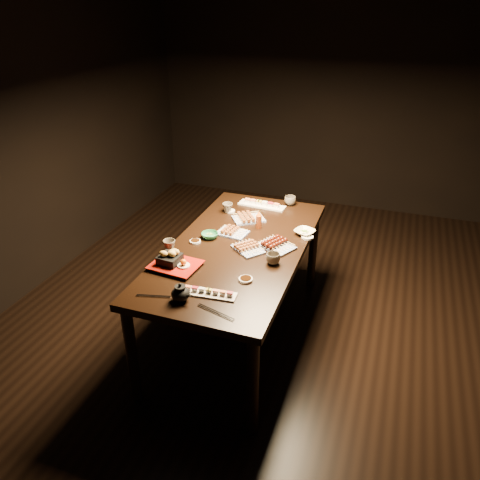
{
  "coord_description": "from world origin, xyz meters",
  "views": [
    {
      "loc": [
        0.87,
        -2.95,
        2.3
      ],
      "look_at": [
        -0.1,
        -0.2,
        0.77
      ],
      "focal_mm": 35.0,
      "sensor_mm": 36.0,
      "label": 1
    }
  ],
  "objects_px": {
    "teacup_far_left": "(228,208)",
    "teacup_far_right": "(290,201)",
    "dining_table": "(238,290)",
    "edamame_bowl_green": "(210,235)",
    "sushi_platter_far": "(262,203)",
    "teacup_near_left": "(169,245)",
    "condiment_bottle": "(259,220)",
    "yakitori_plate_right": "(248,247)",
    "teapot": "(180,292)",
    "yakitori_plate_left": "(249,216)",
    "sushi_platter_near": "(209,292)",
    "yakitori_plate_center": "(232,230)",
    "edamame_bowl_cream": "(305,232)",
    "tempura_tray": "(175,260)",
    "teacup_mid_right": "(273,259)"
  },
  "relations": [
    {
      "from": "dining_table",
      "to": "yakitori_plate_center",
      "type": "bearing_deg",
      "value": 133.87
    },
    {
      "from": "yakitori_plate_right",
      "to": "condiment_bottle",
      "type": "relative_size",
      "value": 1.57
    },
    {
      "from": "edamame_bowl_green",
      "to": "teacup_near_left",
      "type": "relative_size",
      "value": 1.45
    },
    {
      "from": "condiment_bottle",
      "to": "teacup_near_left",
      "type": "bearing_deg",
      "value": -131.13
    },
    {
      "from": "sushi_platter_far",
      "to": "teacup_mid_right",
      "type": "xyz_separation_m",
      "value": [
        0.34,
        -0.87,
        0.01
      ]
    },
    {
      "from": "sushi_platter_near",
      "to": "edamame_bowl_cream",
      "type": "bearing_deg",
      "value": 64.43
    },
    {
      "from": "dining_table",
      "to": "edamame_bowl_green",
      "type": "relative_size",
      "value": 14.89
    },
    {
      "from": "yakitori_plate_right",
      "to": "edamame_bowl_cream",
      "type": "distance_m",
      "value": 0.48
    },
    {
      "from": "dining_table",
      "to": "sushi_platter_near",
      "type": "relative_size",
      "value": 5.52
    },
    {
      "from": "teapot",
      "to": "teacup_far_right",
      "type": "bearing_deg",
      "value": 94.94
    },
    {
      "from": "dining_table",
      "to": "yakitori_plate_right",
      "type": "relative_size",
      "value": 8.45
    },
    {
      "from": "teacup_far_left",
      "to": "yakitori_plate_left",
      "type": "bearing_deg",
      "value": -21.92
    },
    {
      "from": "tempura_tray",
      "to": "teacup_mid_right",
      "type": "xyz_separation_m",
      "value": [
        0.58,
        0.25,
        -0.02
      ]
    },
    {
      "from": "sushi_platter_near",
      "to": "yakitori_plate_center",
      "type": "bearing_deg",
      "value": 95.34
    },
    {
      "from": "yakitori_plate_left",
      "to": "teacup_far_right",
      "type": "distance_m",
      "value": 0.46
    },
    {
      "from": "dining_table",
      "to": "teacup_near_left",
      "type": "xyz_separation_m",
      "value": [
        -0.42,
        -0.22,
        0.41
      ]
    },
    {
      "from": "teacup_mid_right",
      "to": "sushi_platter_near",
      "type": "bearing_deg",
      "value": -118.74
    },
    {
      "from": "yakitori_plate_right",
      "to": "teacup_near_left",
      "type": "relative_size",
      "value": 2.56
    },
    {
      "from": "yakitori_plate_left",
      "to": "edamame_bowl_cream",
      "type": "bearing_deg",
      "value": -46.8
    },
    {
      "from": "yakitori_plate_right",
      "to": "teacup_far_right",
      "type": "relative_size",
      "value": 2.26
    },
    {
      "from": "sushi_platter_near",
      "to": "yakitori_plate_right",
      "type": "xyz_separation_m",
      "value": [
        0.05,
        0.58,
        0.01
      ]
    },
    {
      "from": "yakitori_plate_center",
      "to": "yakitori_plate_left",
      "type": "distance_m",
      "value": 0.27
    },
    {
      "from": "yakitori_plate_left",
      "to": "edamame_bowl_cream",
      "type": "xyz_separation_m",
      "value": [
        0.46,
        -0.1,
        -0.01
      ]
    },
    {
      "from": "teacup_far_left",
      "to": "teacup_far_right",
      "type": "relative_size",
      "value": 0.88
    },
    {
      "from": "yakitori_plate_right",
      "to": "teacup_far_left",
      "type": "bearing_deg",
      "value": 162.29
    },
    {
      "from": "teacup_far_left",
      "to": "teapot",
      "type": "distance_m",
      "value": 1.24
    },
    {
      "from": "teacup_mid_right",
      "to": "teapot",
      "type": "xyz_separation_m",
      "value": [
        -0.39,
        -0.57,
        0.02
      ]
    },
    {
      "from": "yakitori_plate_center",
      "to": "condiment_bottle",
      "type": "height_order",
      "value": "condiment_bottle"
    },
    {
      "from": "edamame_bowl_green",
      "to": "teapot",
      "type": "height_order",
      "value": "teapot"
    },
    {
      "from": "sushi_platter_near",
      "to": "sushi_platter_far",
      "type": "height_order",
      "value": "sushi_platter_far"
    },
    {
      "from": "sushi_platter_near",
      "to": "yakitori_plate_center",
      "type": "xyz_separation_m",
      "value": [
        -0.14,
        0.78,
        0.01
      ]
    },
    {
      "from": "condiment_bottle",
      "to": "sushi_platter_far",
      "type": "bearing_deg",
      "value": 103.58
    },
    {
      "from": "tempura_tray",
      "to": "teapot",
      "type": "relative_size",
      "value": 2.37
    },
    {
      "from": "sushi_platter_far",
      "to": "teacup_near_left",
      "type": "relative_size",
      "value": 4.69
    },
    {
      "from": "dining_table",
      "to": "teacup_far_left",
      "type": "relative_size",
      "value": 21.76
    },
    {
      "from": "teacup_mid_right",
      "to": "condiment_bottle",
      "type": "distance_m",
      "value": 0.53
    },
    {
      "from": "dining_table",
      "to": "condiment_bottle",
      "type": "xyz_separation_m",
      "value": [
        0.05,
        0.32,
        0.44
      ]
    },
    {
      "from": "dining_table",
      "to": "edamame_bowl_green",
      "type": "bearing_deg",
      "value": -178.94
    },
    {
      "from": "sushi_platter_near",
      "to": "teacup_near_left",
      "type": "relative_size",
      "value": 3.91
    },
    {
      "from": "sushi_platter_far",
      "to": "teacup_far_left",
      "type": "bearing_deg",
      "value": 47.51
    },
    {
      "from": "teapot",
      "to": "sushi_platter_far",
      "type": "bearing_deg",
      "value": 102.64
    },
    {
      "from": "dining_table",
      "to": "teapot",
      "type": "distance_m",
      "value": 0.85
    },
    {
      "from": "yakitori_plate_left",
      "to": "yakitori_plate_right",
      "type": "bearing_deg",
      "value": -107.0
    },
    {
      "from": "yakitori_plate_right",
      "to": "condiment_bottle",
      "type": "xyz_separation_m",
      "value": [
        -0.04,
        0.36,
        0.04
      ]
    },
    {
      "from": "tempura_tray",
      "to": "teacup_far_left",
      "type": "xyz_separation_m",
      "value": [
        0.01,
        0.92,
        -0.02
      ]
    },
    {
      "from": "teacup_far_right",
      "to": "condiment_bottle",
      "type": "bearing_deg",
      "value": -103.25
    },
    {
      "from": "yakitori_plate_left",
      "to": "edamame_bowl_cream",
      "type": "relative_size",
      "value": 1.66
    },
    {
      "from": "edamame_bowl_green",
      "to": "teacup_far_right",
      "type": "height_order",
      "value": "teacup_far_right"
    },
    {
      "from": "teacup_far_left",
      "to": "condiment_bottle",
      "type": "xyz_separation_m",
      "value": [
        0.32,
        -0.19,
        0.03
      ]
    },
    {
      "from": "teapot",
      "to": "condiment_bottle",
      "type": "bearing_deg",
      "value": 96.76
    }
  ]
}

